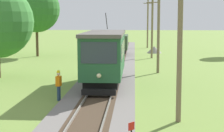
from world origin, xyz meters
TOP-DOWN VIEW (x-y plane):
  - red_tram at (0.00, 17.15)m, footprint 2.60×8.54m
  - freight_car at (0.00, 37.20)m, footprint 2.40×5.20m
  - utility_pole_near_tram at (4.10, 9.21)m, footprint 1.40×0.56m
  - utility_pole_mid at (4.10, 23.79)m, footprint 1.40×0.50m
  - utility_pole_far at (4.10, 34.94)m, footprint 1.40×0.58m
  - utility_pole_distant at (4.10, 49.37)m, footprint 1.40×0.58m
  - gravel_pile at (4.74, 41.28)m, footprint 2.05×2.05m
  - track_worker at (-2.32, 12.87)m, footprint 0.30×0.41m
  - tree_right_far at (-9.99, 36.09)m, footprint 5.76×5.76m

SIDE VIEW (x-z plane):
  - gravel_pile at x=4.74m, z-range 0.00..0.92m
  - track_worker at x=-2.32m, z-range 0.09..1.88m
  - freight_car at x=0.00m, z-range 0.40..2.71m
  - red_tram at x=0.00m, z-range -0.20..4.59m
  - utility_pole_mid at x=4.10m, z-range 0.10..7.37m
  - utility_pole_far at x=4.10m, z-range 0.10..7.52m
  - utility_pole_distant at x=4.10m, z-range 0.10..8.06m
  - utility_pole_near_tram at x=4.10m, z-range 0.10..8.28m
  - tree_right_far at x=-9.99m, z-range 1.47..10.20m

